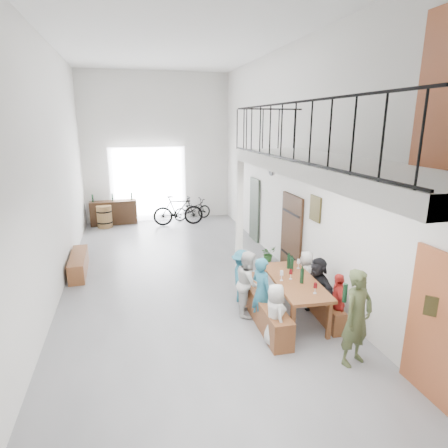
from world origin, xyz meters
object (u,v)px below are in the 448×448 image
object	(u,v)px
oak_barrel	(104,217)
host_standing	(357,318)
tasting_table	(295,284)
bench_inner	(263,308)
bicycle_near	(192,209)
serving_counter	(114,213)
side_bench	(79,264)

from	to	relation	value
oak_barrel	host_standing	xyz separation A→B (m)	(4.19, -9.27, 0.38)
host_standing	tasting_table	bearing A→B (deg)	81.90
tasting_table	bench_inner	size ratio (longest dim) A/B	0.88
bicycle_near	serving_counter	bearing A→B (deg)	73.36
oak_barrel	host_standing	bearing A→B (deg)	-65.66
host_standing	bicycle_near	size ratio (longest dim) A/B	1.01
serving_counter	bicycle_near	distance (m)	2.96
side_bench	oak_barrel	world-z (taller)	oak_barrel
tasting_table	host_standing	distance (m)	1.59
serving_counter	host_standing	xyz separation A→B (m)	(3.88, -9.66, 0.34)
side_bench	bicycle_near	distance (m)	5.92
bench_inner	side_bench	xyz separation A→B (m)	(-3.70, 3.39, -0.02)
tasting_table	bicycle_near	xyz separation A→B (m)	(-0.61, 8.04, -0.30)
tasting_table	oak_barrel	xyz separation A→B (m)	(-3.88, 7.71, -0.31)
side_bench	bench_inner	bearing A→B (deg)	-42.53
side_bench	host_standing	bearing A→B (deg)	-47.11
host_standing	bicycle_near	xyz separation A→B (m)	(-0.92, 9.60, -0.38)
bench_inner	serving_counter	size ratio (longest dim) A/B	1.36
tasting_table	bicycle_near	world-z (taller)	bicycle_near
host_standing	bicycle_near	world-z (taller)	host_standing
tasting_table	bench_inner	world-z (taller)	tasting_table
side_bench	host_standing	world-z (taller)	host_standing
side_bench	serving_counter	xyz separation A→B (m)	(0.75, 4.67, 0.20)
bench_inner	serving_counter	bearing A→B (deg)	112.01
tasting_table	side_bench	world-z (taller)	tasting_table
side_bench	oak_barrel	size ratio (longest dim) A/B	2.12
tasting_table	serving_counter	world-z (taller)	serving_counter
oak_barrel	bicycle_near	size ratio (longest dim) A/B	0.52
side_bench	oak_barrel	xyz separation A→B (m)	(0.44, 4.28, 0.16)
side_bench	bicycle_near	bearing A→B (deg)	51.19
oak_barrel	tasting_table	bearing A→B (deg)	-63.31
bicycle_near	side_bench	bearing A→B (deg)	125.73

